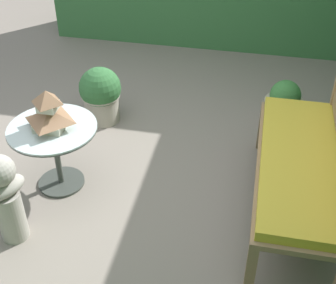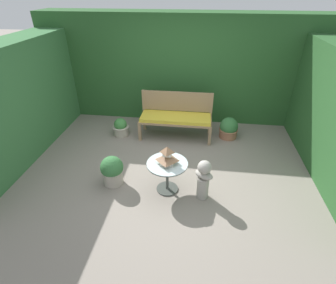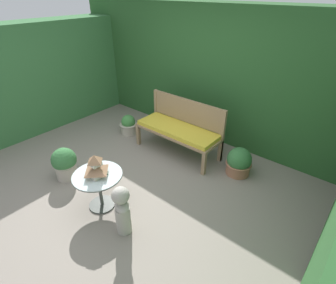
{
  "view_description": "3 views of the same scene",
  "coord_description": "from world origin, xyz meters",
  "views": [
    {
      "loc": [
        2.55,
        0.83,
        2.4
      ],
      "look_at": [
        0.05,
        0.31,
        0.5
      ],
      "focal_mm": 50.0,
      "sensor_mm": 36.0,
      "label": 1
    },
    {
      "loc": [
        0.5,
        -3.74,
        2.88
      ],
      "look_at": [
        -0.03,
        0.34,
        0.37
      ],
      "focal_mm": 28.0,
      "sensor_mm": 36.0,
      "label": 2
    },
    {
      "loc": [
        2.46,
        -1.97,
        2.59
      ],
      "look_at": [
        0.27,
        0.65,
        0.55
      ],
      "focal_mm": 28.0,
      "sensor_mm": 36.0,
      "label": 3
    }
  ],
  "objects": [
    {
      "name": "potted_plant_table_far",
      "position": [
        -0.84,
        -0.49,
        0.26
      ],
      "size": [
        0.37,
        0.37,
        0.52
      ],
      "color": "#ADA393",
      "rests_on": "ground"
    },
    {
      "name": "garden_bench",
      "position": [
        0.02,
        1.19,
        0.42
      ],
      "size": [
        1.51,
        0.56,
        0.49
      ],
      "color": "#937556",
      "rests_on": "ground"
    },
    {
      "name": "potted_plant_hedge_corner",
      "position": [
        -1.17,
        1.12,
        0.18
      ],
      "size": [
        0.36,
        0.36,
        0.39
      ],
      "color": "#ADA393",
      "rests_on": "ground"
    },
    {
      "name": "pagoda_birdhouse",
      "position": [
        0.07,
        -0.52,
        0.65
      ],
      "size": [
        0.27,
        0.27,
        0.3
      ],
      "color": "beige",
      "rests_on": "patio_table"
    },
    {
      "name": "garden_bust",
      "position": [
        0.63,
        -0.62,
        0.36
      ],
      "size": [
        0.33,
        0.29,
        0.67
      ],
      "rotation": [
        0.0,
        0.0,
        -0.54
      ],
      "color": "#A39E93",
      "rests_on": "ground"
    },
    {
      "name": "patio_table",
      "position": [
        0.07,
        -0.52,
        0.41
      ],
      "size": [
        0.64,
        0.64,
        0.52
      ],
      "color": "#424742",
      "rests_on": "ground"
    },
    {
      "name": "ground",
      "position": [
        0.0,
        0.0,
        0.0
      ],
      "size": [
        30.0,
        30.0,
        0.0
      ],
      "primitive_type": "plane",
      "color": "gray"
    }
  ]
}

